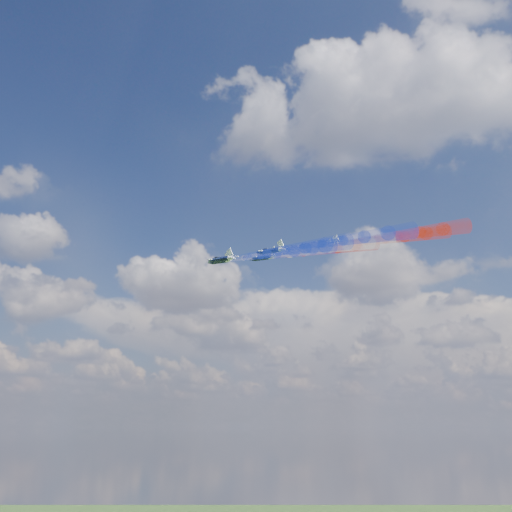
% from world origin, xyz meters
% --- Properties ---
extents(jet_lead, '(13.43, 12.76, 6.05)m').
position_xyz_m(jet_lead, '(4.35, 7.99, 163.29)').
color(jet_lead, black).
extents(trail_lead, '(33.83, 19.58, 8.26)m').
position_xyz_m(trail_lead, '(24.68, -1.83, 160.80)').
color(trail_lead, white).
extents(jet_inner_left, '(13.43, 12.76, 6.05)m').
position_xyz_m(jet_inner_left, '(9.42, -2.17, 160.32)').
color(jet_inner_left, black).
extents(trail_inner_left, '(33.83, 19.58, 8.26)m').
position_xyz_m(trail_inner_left, '(29.74, -11.99, 157.83)').
color(trail_inner_left, '#1832D3').
extents(jet_inner_right, '(13.43, 12.76, 6.05)m').
position_xyz_m(jet_inner_right, '(15.83, 11.57, 163.83)').
color(jet_inner_right, black).
extents(trail_inner_right, '(33.83, 19.58, 8.26)m').
position_xyz_m(trail_inner_right, '(36.16, 1.75, 161.35)').
color(trail_inner_right, red).
extents(jet_outer_left, '(13.43, 12.76, 6.05)m').
position_xyz_m(jet_outer_left, '(16.50, -15.27, 157.00)').
color(jet_outer_left, black).
extents(trail_outer_left, '(33.83, 19.58, 8.26)m').
position_xyz_m(trail_outer_left, '(36.83, -25.09, 154.52)').
color(trail_outer_left, '#1832D3').
extents(jet_center_third, '(13.43, 12.76, 6.05)m').
position_xyz_m(jet_center_third, '(21.95, -0.83, 160.59)').
color(jet_center_third, black).
extents(trail_center_third, '(33.83, 19.58, 8.26)m').
position_xyz_m(trail_center_third, '(42.28, -10.65, 158.10)').
color(trail_center_third, white).
extents(jet_outer_right, '(13.43, 12.76, 6.05)m').
position_xyz_m(jet_outer_right, '(31.89, 15.47, 165.91)').
color(jet_outer_right, black).
extents(trail_outer_right, '(33.83, 19.58, 8.26)m').
position_xyz_m(trail_outer_right, '(52.21, 5.65, 163.42)').
color(trail_outer_right, red).
extents(jet_rear_left, '(13.43, 12.76, 6.05)m').
position_xyz_m(jet_rear_left, '(28.80, -13.47, 158.21)').
color(jet_rear_left, black).
extents(trail_rear_left, '(33.83, 19.58, 8.26)m').
position_xyz_m(trail_rear_left, '(49.13, -23.29, 155.72)').
color(trail_rear_left, '#1832D3').
extents(jet_rear_right, '(13.43, 12.76, 6.05)m').
position_xyz_m(jet_rear_right, '(37.33, 3.46, 163.02)').
color(jet_rear_right, black).
extents(trail_rear_right, '(33.83, 19.58, 8.26)m').
position_xyz_m(trail_rear_right, '(57.65, -6.36, 160.53)').
color(trail_rear_right, red).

